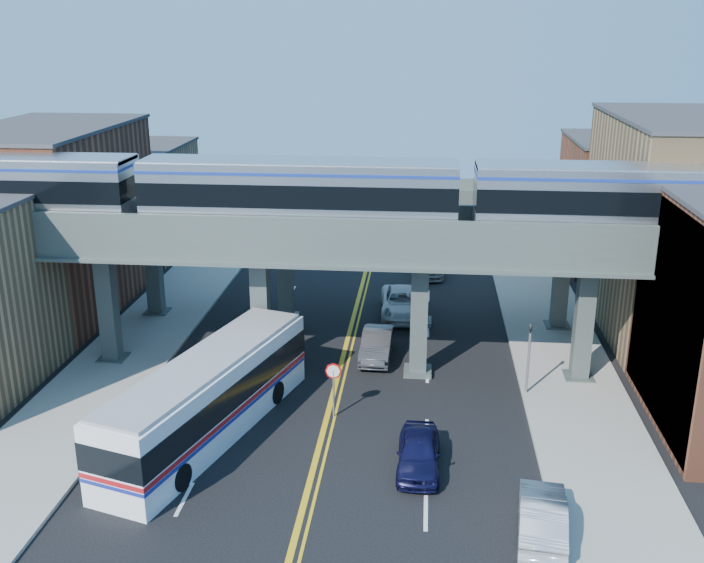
{
  "coord_description": "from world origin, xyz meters",
  "views": [
    {
      "loc": [
        4.17,
        -28.54,
        16.91
      ],
      "look_at": [
        0.64,
        8.04,
        4.8
      ],
      "focal_mm": 40.0,
      "sensor_mm": 36.0,
      "label": 1
    }
  ],
  "objects_px": {
    "car_lane_b": "(377,344)",
    "car_lane_a": "(419,452)",
    "car_lane_d": "(428,263)",
    "transit_train": "(299,192)",
    "traffic_signal": "(529,351)",
    "transit_bus": "(208,397)",
    "stop_sign": "(334,381)",
    "car_lane_c": "(402,303)",
    "car_parked_curb": "(542,516)"
  },
  "relations": [
    {
      "from": "transit_bus",
      "to": "car_lane_b",
      "type": "bearing_deg",
      "value": -20.15
    },
    {
      "from": "traffic_signal",
      "to": "car_lane_c",
      "type": "xyz_separation_m",
      "value": [
        -6.28,
        10.41,
        -1.53
      ]
    },
    {
      "from": "stop_sign",
      "to": "transit_bus",
      "type": "distance_m",
      "value": 5.54
    },
    {
      "from": "transit_train",
      "to": "car_lane_c",
      "type": "bearing_deg",
      "value": 60.24
    },
    {
      "from": "car_lane_a",
      "to": "car_lane_c",
      "type": "height_order",
      "value": "car_lane_c"
    },
    {
      "from": "car_lane_d",
      "to": "car_parked_curb",
      "type": "distance_m",
      "value": 30.15
    },
    {
      "from": "transit_train",
      "to": "car_lane_b",
      "type": "bearing_deg",
      "value": 26.03
    },
    {
      "from": "stop_sign",
      "to": "car_lane_a",
      "type": "height_order",
      "value": "stop_sign"
    },
    {
      "from": "transit_train",
      "to": "stop_sign",
      "type": "relative_size",
      "value": 17.8
    },
    {
      "from": "transit_bus",
      "to": "car_parked_curb",
      "type": "xyz_separation_m",
      "value": [
        13.35,
        -5.86,
        -0.98
      ]
    },
    {
      "from": "car_parked_curb",
      "to": "transit_train",
      "type": "bearing_deg",
      "value": -44.48
    },
    {
      "from": "stop_sign",
      "to": "car_lane_b",
      "type": "xyz_separation_m",
      "value": [
        1.5,
        6.8,
        -1.02
      ]
    },
    {
      "from": "car_lane_b",
      "to": "car_lane_a",
      "type": "bearing_deg",
      "value": -75.99
    },
    {
      "from": "traffic_signal",
      "to": "car_lane_b",
      "type": "xyz_separation_m",
      "value": [
        -7.4,
        3.8,
        -1.57
      ]
    },
    {
      "from": "car_lane_b",
      "to": "car_lane_c",
      "type": "relative_size",
      "value": 0.8
    },
    {
      "from": "traffic_signal",
      "to": "stop_sign",
      "type": "bearing_deg",
      "value": -161.37
    },
    {
      "from": "stop_sign",
      "to": "transit_bus",
      "type": "bearing_deg",
      "value": -158.45
    },
    {
      "from": "stop_sign",
      "to": "car_parked_curb",
      "type": "height_order",
      "value": "stop_sign"
    },
    {
      "from": "stop_sign",
      "to": "traffic_signal",
      "type": "relative_size",
      "value": 0.64
    },
    {
      "from": "stop_sign",
      "to": "car_lane_b",
      "type": "height_order",
      "value": "stop_sign"
    },
    {
      "from": "transit_bus",
      "to": "car_lane_c",
      "type": "xyz_separation_m",
      "value": [
        7.77,
        15.44,
        -0.95
      ]
    },
    {
      "from": "transit_train",
      "to": "car_lane_d",
      "type": "height_order",
      "value": "transit_train"
    },
    {
      "from": "transit_train",
      "to": "car_lane_b",
      "type": "relative_size",
      "value": 10.5
    },
    {
      "from": "transit_bus",
      "to": "car_lane_d",
      "type": "distance_m",
      "value": 25.78
    },
    {
      "from": "car_lane_c",
      "to": "car_parked_curb",
      "type": "bearing_deg",
      "value": -78.69
    },
    {
      "from": "transit_bus",
      "to": "car_lane_d",
      "type": "relative_size",
      "value": 2.57
    },
    {
      "from": "transit_bus",
      "to": "car_lane_a",
      "type": "distance_m",
      "value": 9.29
    },
    {
      "from": "traffic_signal",
      "to": "car_lane_a",
      "type": "relative_size",
      "value": 0.97
    },
    {
      "from": "car_lane_b",
      "to": "traffic_signal",
      "type": "bearing_deg",
      "value": -25.61
    },
    {
      "from": "transit_bus",
      "to": "car_lane_b",
      "type": "relative_size",
      "value": 2.98
    },
    {
      "from": "traffic_signal",
      "to": "car_lane_d",
      "type": "xyz_separation_m",
      "value": [
        -4.73,
        18.98,
        -1.55
      ]
    },
    {
      "from": "traffic_signal",
      "to": "car_parked_curb",
      "type": "xyz_separation_m",
      "value": [
        -0.7,
        -10.9,
        -1.56
      ]
    },
    {
      "from": "transit_train",
      "to": "traffic_signal",
      "type": "distance_m",
      "value": 13.24
    },
    {
      "from": "stop_sign",
      "to": "car_parked_curb",
      "type": "bearing_deg",
      "value": -43.92
    },
    {
      "from": "car_lane_c",
      "to": "car_lane_d",
      "type": "distance_m",
      "value": 8.71
    },
    {
      "from": "stop_sign",
      "to": "car_lane_a",
      "type": "distance_m",
      "value": 5.66
    },
    {
      "from": "transit_bus",
      "to": "car_parked_curb",
      "type": "distance_m",
      "value": 14.61
    },
    {
      "from": "traffic_signal",
      "to": "car_lane_b",
      "type": "distance_m",
      "value": 8.47
    },
    {
      "from": "stop_sign",
      "to": "car_lane_c",
      "type": "distance_m",
      "value": 13.7
    },
    {
      "from": "car_lane_c",
      "to": "car_lane_d",
      "type": "xyz_separation_m",
      "value": [
        1.55,
        8.57,
        -0.02
      ]
    },
    {
      "from": "transit_bus",
      "to": "car_parked_curb",
      "type": "relative_size",
      "value": 2.94
    },
    {
      "from": "transit_bus",
      "to": "car_lane_b",
      "type": "distance_m",
      "value": 11.1
    },
    {
      "from": "car_parked_curb",
      "to": "car_lane_c",
      "type": "bearing_deg",
      "value": -68.66
    },
    {
      "from": "transit_train",
      "to": "stop_sign",
      "type": "xyz_separation_m",
      "value": [
        2.19,
        -5.0,
        -7.49
      ]
    },
    {
      "from": "transit_train",
      "to": "traffic_signal",
      "type": "bearing_deg",
      "value": -10.22
    },
    {
      "from": "traffic_signal",
      "to": "car_lane_a",
      "type": "distance_m",
      "value": 8.75
    },
    {
      "from": "car_lane_b",
      "to": "car_lane_d",
      "type": "distance_m",
      "value": 15.41
    },
    {
      "from": "transit_train",
      "to": "car_lane_c",
      "type": "height_order",
      "value": "transit_train"
    },
    {
      "from": "car_lane_b",
      "to": "car_lane_c",
      "type": "xyz_separation_m",
      "value": [
        1.12,
        6.61,
        0.04
      ]
    },
    {
      "from": "car_lane_a",
      "to": "transit_train",
      "type": "bearing_deg",
      "value": 124.58
    }
  ]
}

